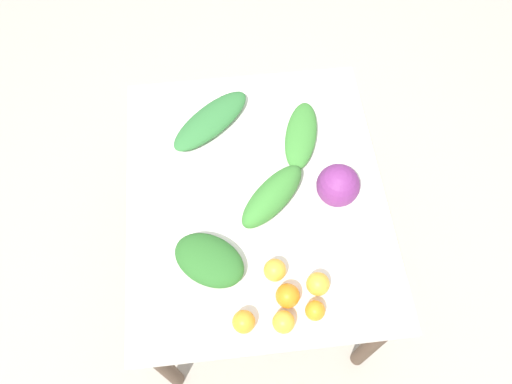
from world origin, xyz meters
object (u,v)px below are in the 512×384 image
orange_2 (318,284)px  orange_5 (288,296)px  greens_bunch_scallion (272,196)px  orange_0 (284,322)px  orange_1 (315,311)px  orange_3 (244,322)px  greens_bunch_kale (211,121)px  greens_bunch_beet_tops (209,260)px  greens_bunch_chard (301,135)px  cabbage_purple (338,185)px  orange_4 (275,270)px

orange_2 → orange_5: size_ratio=0.98×
greens_bunch_scallion → orange_0: bearing=-2.5°
orange_1 → orange_3: size_ratio=0.88×
greens_bunch_kale → orange_0: size_ratio=5.08×
greens_bunch_beet_tops → orange_1: (0.20, 0.32, -0.01)m
greens_bunch_chard → cabbage_purple: bearing=19.1°
cabbage_purple → orange_4: bearing=-43.5°
greens_bunch_scallion → orange_4: bearing=-5.3°
orange_5 → orange_4: bearing=-161.8°
orange_0 → orange_5: 0.08m
orange_3 → orange_5: 0.16m
greens_bunch_scallion → cabbage_purple: bearing=90.3°
greens_bunch_scallion → orange_0: size_ratio=4.24×
greens_bunch_kale → orange_2: 0.76m
orange_1 → cabbage_purple: bearing=160.7°
greens_bunch_chard → orange_5: (0.62, -0.14, 0.01)m
greens_bunch_beet_tops → greens_bunch_chard: (-0.47, 0.38, -0.01)m
greens_bunch_chard → orange_2: bearing=-3.4°
orange_0 → orange_3: (-0.01, -0.12, 0.00)m
greens_bunch_scallion → orange_4: (0.27, -0.03, -0.01)m
orange_2 → orange_3: bearing=-69.4°
greens_bunch_beet_tops → orange_1: greens_bunch_beet_tops is taller
orange_2 → orange_4: 0.15m
greens_bunch_kale → orange_0: (0.80, 0.18, 0.01)m
orange_1 → orange_5: bearing=-124.3°
greens_bunch_scallion → greens_bunch_beet_tops: (0.21, -0.24, -0.01)m
greens_bunch_chard → orange_1: size_ratio=4.76×
greens_bunch_beet_tops → orange_0: (0.23, 0.22, -0.00)m
greens_bunch_beet_tops → greens_bunch_kale: bearing=175.7°
greens_bunch_beet_tops → orange_1: size_ratio=3.85×
greens_bunch_chard → orange_0: bearing=-13.1°
orange_2 → greens_bunch_chard: bearing=176.6°
greens_bunch_chard → orange_2: orange_2 is taller
cabbage_purple → greens_bunch_chard: bearing=-160.9°
orange_2 → orange_3: orange_2 is taller
cabbage_purple → greens_bunch_beet_tops: cabbage_purple is taller
cabbage_purple → greens_bunch_chard: (-0.26, -0.09, -0.05)m
orange_4 → orange_5: orange_5 is taller
orange_1 → greens_bunch_scallion: bearing=-168.3°
cabbage_purple → greens_bunch_chard: 0.27m
greens_bunch_beet_tops → orange_2: 0.37m
cabbage_purple → orange_2: cabbage_purple is taller
orange_5 → orange_1: bearing=55.7°
cabbage_purple → greens_bunch_kale: bearing=-130.3°
greens_bunch_scallion → orange_1: greens_bunch_scallion is taller
orange_0 → orange_2: bearing=130.5°
cabbage_purple → greens_bunch_beet_tops: 0.52m
greens_bunch_scallion → greens_bunch_beet_tops: bearing=-48.4°
cabbage_purple → orange_3: cabbage_purple is taller
greens_bunch_kale → orange_5: 0.75m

